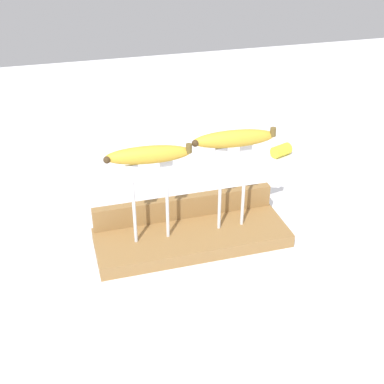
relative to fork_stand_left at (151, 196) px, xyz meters
The scene contains 9 objects.
ground_plane 0.16m from the fork_stand_left, ahead, with size 3.00×3.00×0.00m, color silver.
wooden_board 0.15m from the fork_stand_left, ahead, with size 0.42×0.15×0.03m, color olive.
board_backstop 0.14m from the fork_stand_left, 38.41° to the left, with size 0.41×0.02×0.05m, color olive.
fork_stand_left is the anchor object (origin of this frame).
fork_stand_right 0.18m from the fork_stand_left, ahead, with size 0.08×0.01×0.19m.
banana_raised_left 0.09m from the fork_stand_left, behind, with size 0.17×0.05×0.04m.
banana_raised_right 0.20m from the fork_stand_left, ahead, with size 0.17×0.05×0.04m.
fork_fallen_near 0.46m from the fork_stand_left, 122.77° to the left, with size 0.17×0.05×0.01m.
banana_chunk_near 0.59m from the fork_stand_left, 37.35° to the left, with size 0.07×0.05×0.03m.
Camera 1 is at (-0.25, -0.87, 0.66)m, focal length 47.83 mm.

